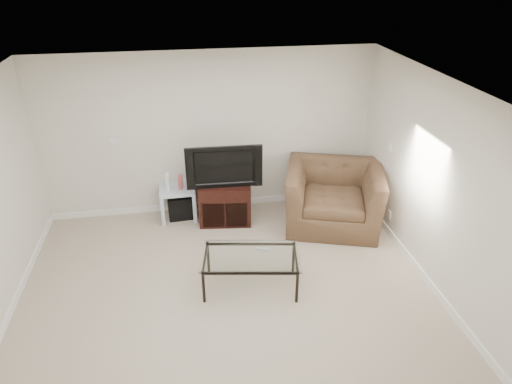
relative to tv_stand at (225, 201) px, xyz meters
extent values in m
plane|color=tan|center=(-0.17, -2.05, -0.32)|extent=(5.00, 5.00, 0.00)
plane|color=white|center=(-0.17, -2.05, 2.18)|extent=(5.00, 5.00, 0.00)
cube|color=silver|center=(-0.17, 0.45, 0.93)|extent=(5.00, 0.02, 2.50)
cube|color=silver|center=(2.33, -2.05, 0.93)|extent=(0.02, 5.00, 2.50)
cube|color=white|center=(-1.57, 0.44, 0.93)|extent=(0.12, 0.02, 0.12)
cube|color=white|center=(2.32, -0.45, 0.93)|extent=(0.02, 0.09, 0.13)
cube|color=white|center=(2.32, -0.75, -0.02)|extent=(0.02, 0.08, 0.12)
cube|color=black|center=(-0.01, -0.04, 0.21)|extent=(0.43, 0.32, 0.06)
imported|color=black|center=(0.00, -0.03, 0.64)|extent=(1.03, 0.24, 0.64)
cube|color=black|center=(-0.68, 0.25, -0.14)|extent=(0.41, 0.41, 0.39)
cube|color=white|center=(-0.84, 0.21, 0.30)|extent=(0.06, 0.17, 0.23)
cube|color=#CC4C4C|center=(-0.65, 0.21, 0.29)|extent=(0.07, 0.15, 0.20)
imported|color=brown|center=(1.59, -0.36, 0.29)|extent=(1.60, 1.28, 1.22)
cube|color=#B2B2B7|center=(0.30, -1.54, 0.15)|extent=(0.19, 0.11, 0.02)
camera|label=1|loc=(-0.55, -6.05, 3.39)|focal=32.00mm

